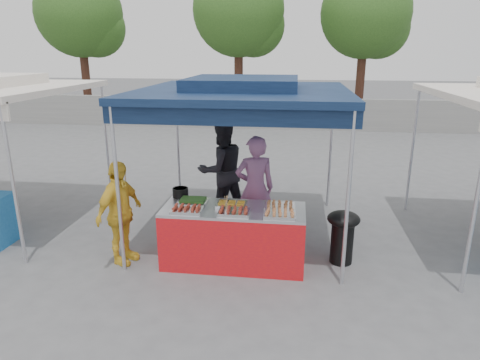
# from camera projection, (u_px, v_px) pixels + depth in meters

# --- Properties ---
(ground_plane) EXTENTS (80.00, 80.00, 0.00)m
(ground_plane) POSITION_uv_depth(u_px,v_px,m) (235.00, 260.00, 6.32)
(ground_plane) COLOR #5E5F61
(back_wall) EXTENTS (40.00, 0.25, 1.20)m
(back_wall) POSITION_uv_depth(u_px,v_px,m) (275.00, 114.00, 16.58)
(back_wall) COLOR gray
(back_wall) RESTS_ON ground_plane
(main_canopy) EXTENTS (3.20, 3.20, 2.57)m
(main_canopy) POSITION_uv_depth(u_px,v_px,m) (243.00, 91.00, 6.55)
(main_canopy) COLOR silver
(main_canopy) RESTS_ON ground_plane
(tree_0) EXTENTS (3.68, 3.66, 6.28)m
(tree_0) POSITION_uv_depth(u_px,v_px,m) (84.00, 17.00, 18.32)
(tree_0) COLOR #44251A
(tree_0) RESTS_ON ground_plane
(tree_1) EXTENTS (3.71, 3.69, 6.34)m
(tree_1) POSITION_uv_depth(u_px,v_px,m) (242.00, 14.00, 17.29)
(tree_1) COLOR #44251A
(tree_1) RESTS_ON ground_plane
(tree_2) EXTENTS (3.64, 3.60, 6.18)m
(tree_2) POSITION_uv_depth(u_px,v_px,m) (369.00, 17.00, 17.29)
(tree_2) COLOR #44251A
(tree_2) RESTS_ON ground_plane
(vendor_table) EXTENTS (2.00, 0.80, 0.85)m
(vendor_table) POSITION_uv_depth(u_px,v_px,m) (234.00, 236.00, 6.10)
(vendor_table) COLOR red
(vendor_table) RESTS_ON ground_plane
(food_tray_fl) EXTENTS (0.42, 0.30, 0.07)m
(food_tray_fl) POSITION_uv_depth(u_px,v_px,m) (187.00, 210.00, 5.82)
(food_tray_fl) COLOR silver
(food_tray_fl) RESTS_ON vendor_table
(food_tray_fm) EXTENTS (0.42, 0.30, 0.07)m
(food_tray_fm) POSITION_uv_depth(u_px,v_px,m) (234.00, 212.00, 5.74)
(food_tray_fm) COLOR silver
(food_tray_fm) RESTS_ON vendor_table
(food_tray_fr) EXTENTS (0.42, 0.30, 0.07)m
(food_tray_fr) POSITION_uv_depth(u_px,v_px,m) (280.00, 214.00, 5.66)
(food_tray_fr) COLOR silver
(food_tray_fr) RESTS_ON vendor_table
(food_tray_bl) EXTENTS (0.42, 0.30, 0.07)m
(food_tray_bl) POSITION_uv_depth(u_px,v_px,m) (193.00, 201.00, 6.15)
(food_tray_bl) COLOR silver
(food_tray_bl) RESTS_ON vendor_table
(food_tray_bm) EXTENTS (0.42, 0.30, 0.07)m
(food_tray_bm) POSITION_uv_depth(u_px,v_px,m) (232.00, 204.00, 6.03)
(food_tray_bm) COLOR silver
(food_tray_bm) RESTS_ON vendor_table
(food_tray_br) EXTENTS (0.42, 0.30, 0.07)m
(food_tray_br) POSITION_uv_depth(u_px,v_px,m) (280.00, 206.00, 5.95)
(food_tray_br) COLOR silver
(food_tray_br) RESTS_ON vendor_table
(cooking_pot) EXTENTS (0.24, 0.24, 0.14)m
(cooking_pot) POSITION_uv_depth(u_px,v_px,m) (180.00, 192.00, 6.42)
(cooking_pot) COLOR black
(cooking_pot) RESTS_ON vendor_table
(skewer_cup) EXTENTS (0.07, 0.07, 0.09)m
(skewer_cup) POSITION_uv_depth(u_px,v_px,m) (226.00, 212.00, 5.70)
(skewer_cup) COLOR silver
(skewer_cup) RESTS_ON vendor_table
(wok_burner) EXTENTS (0.47, 0.47, 0.79)m
(wok_burner) POSITION_uv_depth(u_px,v_px,m) (343.00, 233.00, 6.12)
(wok_burner) COLOR black
(wok_burner) RESTS_ON ground_plane
(crate_left) EXTENTS (0.46, 0.32, 0.28)m
(crate_left) POSITION_uv_depth(u_px,v_px,m) (207.00, 235.00, 6.83)
(crate_left) COLOR #1541AB
(crate_left) RESTS_ON ground_plane
(crate_right) EXTENTS (0.46, 0.32, 0.27)m
(crate_right) POSITION_uv_depth(u_px,v_px,m) (262.00, 239.00, 6.68)
(crate_right) COLOR #1541AB
(crate_right) RESTS_ON ground_plane
(crate_stacked) EXTENTS (0.42, 0.30, 0.25)m
(crate_stacked) POSITION_uv_depth(u_px,v_px,m) (262.00, 224.00, 6.60)
(crate_stacked) COLOR #1541AB
(crate_stacked) RESTS_ON crate_right
(vendor_woman) EXTENTS (0.71, 0.56, 1.71)m
(vendor_woman) POSITION_uv_depth(u_px,v_px,m) (255.00, 189.00, 6.79)
(vendor_woman) COLOR #915C88
(vendor_woman) RESTS_ON ground_plane
(helper_man) EXTENTS (1.13, 1.08, 1.83)m
(helper_man) POSITION_uv_depth(u_px,v_px,m) (222.00, 170.00, 7.62)
(helper_man) COLOR black
(helper_man) RESTS_ON ground_plane
(customer_person) EXTENTS (0.62, 0.96, 1.51)m
(customer_person) POSITION_uv_depth(u_px,v_px,m) (120.00, 213.00, 6.05)
(customer_person) COLOR yellow
(customer_person) RESTS_ON ground_plane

